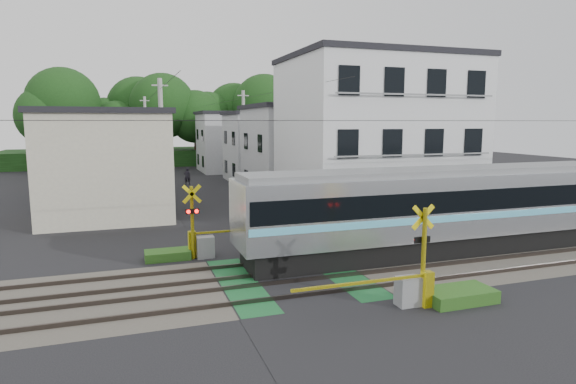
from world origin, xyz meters
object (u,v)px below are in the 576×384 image
object	(u,v)px
crossing_signal_near	(412,283)
pedestrian	(187,176)
crossing_signal_far	(203,241)
apartment_block	(375,137)

from	to	relation	value
crossing_signal_near	pedestrian	bearing A→B (deg)	95.42
pedestrian	crossing_signal_far	bearing A→B (deg)	90.43
crossing_signal_near	crossing_signal_far	size ratio (longest dim) A/B	1.00
crossing_signal_near	apartment_block	size ratio (longest dim) A/B	0.46
pedestrian	crossing_signal_near	bearing A→B (deg)	101.33
crossing_signal_far	apartment_block	distance (m)	13.14
crossing_signal_near	apartment_block	world-z (taller)	apartment_block
apartment_block	pedestrian	world-z (taller)	apartment_block
crossing_signal_far	pedestrian	xyz separation A→B (m)	(2.25, 23.47, 0.07)
crossing_signal_near	pedestrian	world-z (taller)	crossing_signal_near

